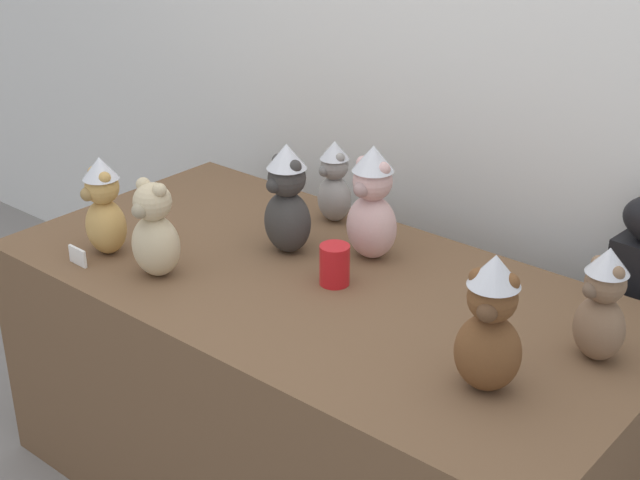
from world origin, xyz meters
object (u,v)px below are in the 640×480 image
object	(u,v)px
teddy_bear_chestnut	(490,325)
teddy_bear_charcoal	(287,200)
display_table	(320,394)
teddy_bear_blush	(372,204)
teddy_bear_sand	(154,232)
teddy_bear_honey	(103,207)
party_cup_red	(335,265)
teddy_bear_mocha	(602,305)
teddy_bear_ash	(334,182)

from	to	relation	value
teddy_bear_chestnut	teddy_bear_charcoal	size ratio (longest dim) A/B	1.00
display_table	teddy_bear_blush	bearing A→B (deg)	86.32
teddy_bear_blush	teddy_bear_sand	bearing A→B (deg)	-126.77
teddy_bear_chestnut	teddy_bear_charcoal	distance (m)	0.82
teddy_bear_honey	party_cup_red	distance (m)	0.67
teddy_bear_mocha	party_cup_red	xyz separation A→B (m)	(-0.68, -0.10, -0.08)
teddy_bear_honey	teddy_bear_ash	bearing A→B (deg)	70.85
display_table	teddy_bear_charcoal	bearing A→B (deg)	156.23
teddy_bear_honey	teddy_bear_charcoal	xyz separation A→B (m)	(0.38, 0.34, 0.02)
teddy_bear_blush	teddy_bear_honey	xyz separation A→B (m)	(-0.58, -0.46, -0.02)
display_table	teddy_bear_chestnut	xyz separation A→B (m)	(0.59, -0.15, 0.52)
display_table	teddy_bear_sand	bearing A→B (deg)	-144.80
teddy_bear_blush	teddy_bear_mocha	bearing A→B (deg)	-4.64
teddy_bear_mocha	teddy_bear_honey	bearing A→B (deg)	-140.58
teddy_bear_sand	party_cup_red	size ratio (longest dim) A/B	2.46
party_cup_red	display_table	bearing A→B (deg)	-160.01
teddy_bear_honey	teddy_bear_mocha	world-z (taller)	teddy_bear_honey
teddy_bear_chestnut	teddy_bear_ash	xyz separation A→B (m)	(-0.82, 0.48, -0.03)
display_table	teddy_bear_ash	distance (m)	0.63
teddy_bear_charcoal	party_cup_red	distance (m)	0.26
teddy_bear_charcoal	teddy_bear_ash	xyz separation A→B (m)	(-0.04, 0.25, -0.03)
display_table	teddy_bear_ash	size ratio (longest dim) A/B	7.01
teddy_bear_ash	teddy_bear_charcoal	bearing A→B (deg)	-64.91
display_table	teddy_bear_chestnut	bearing A→B (deg)	-14.25
teddy_bear_chestnut	teddy_bear_mocha	bearing A→B (deg)	46.30
teddy_bear_honey	teddy_bear_sand	size ratio (longest dim) A/B	1.05
teddy_bear_chestnut	teddy_bear_blush	xyz separation A→B (m)	(-0.58, 0.36, 0.00)
teddy_bear_ash	teddy_bear_mocha	bearing A→B (deg)	4.24
display_table	teddy_bear_charcoal	world-z (taller)	teddy_bear_charcoal
teddy_bear_blush	party_cup_red	world-z (taller)	teddy_bear_blush
teddy_bear_mocha	teddy_bear_blush	bearing A→B (deg)	-163.62
display_table	teddy_bear_chestnut	distance (m)	0.80
teddy_bear_ash	teddy_bear_chestnut	bearing A→B (deg)	-13.55
display_table	teddy_bear_ash	xyz separation A→B (m)	(-0.23, 0.33, 0.48)
teddy_bear_ash	party_cup_red	bearing A→B (deg)	-33.43
teddy_bear_blush	teddy_bear_sand	xyz separation A→B (m)	(-0.37, -0.46, -0.03)
display_table	teddy_bear_charcoal	xyz separation A→B (m)	(-0.19, 0.08, 0.51)
teddy_bear_honey	display_table	bearing A→B (deg)	35.33
teddy_bear_sand	party_cup_red	distance (m)	0.48
party_cup_red	teddy_bear_mocha	bearing A→B (deg)	8.65
teddy_bear_charcoal	teddy_bear_mocha	world-z (taller)	teddy_bear_charcoal
teddy_bear_ash	teddy_bear_sand	distance (m)	0.60
teddy_bear_chestnut	teddy_bear_blush	bearing A→B (deg)	130.45
teddy_bear_chestnut	teddy_bear_mocha	size ratio (longest dim) A/B	1.15
teddy_bear_sand	teddy_bear_charcoal	bearing A→B (deg)	58.99
teddy_bear_chestnut	teddy_bear_honey	bearing A→B (deg)	167.05
teddy_bear_honey	teddy_bear_mocha	xyz separation A→B (m)	(1.29, 0.37, -0.00)
teddy_bear_blush	teddy_bear_ash	distance (m)	0.27
teddy_bear_chestnut	party_cup_red	world-z (taller)	teddy_bear_chestnut
teddy_bear_chestnut	teddy_bear_mocha	xyz separation A→B (m)	(0.13, 0.27, -0.02)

